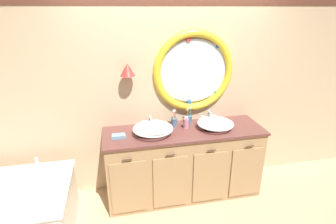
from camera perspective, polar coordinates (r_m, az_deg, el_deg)
ground_plane at (r=3.44m, az=2.86°, el=-19.39°), size 14.00×14.00×0.00m
back_wall_assembly at (r=3.31m, az=0.99°, el=5.14°), size 6.40×0.26×2.60m
vanity_counter at (r=3.40m, az=3.33°, el=-10.65°), size 1.92×0.62×0.89m
sink_basin_left at (r=3.06m, az=-3.23°, el=-3.60°), size 0.46×0.46×0.13m
sink_basin_right at (r=3.25m, az=10.13°, el=-2.45°), size 0.44×0.44×0.12m
faucet_set_left at (r=3.27m, az=-3.87°, el=-2.06°), size 0.22×0.15×0.14m
faucet_set_right at (r=3.45m, az=8.69°, el=-0.99°), size 0.22×0.13×0.14m
toothbrush_holder_left at (r=3.28m, az=1.27°, el=-1.95°), size 0.09×0.09×0.21m
toothbrush_holder_right at (r=3.37m, az=4.42°, el=-1.47°), size 0.09×0.09×0.21m
soap_dispenser at (r=3.21m, az=3.88°, el=-2.37°), size 0.06×0.07×0.15m
folded_hand_towel at (r=3.04m, az=-10.56°, el=-5.13°), size 0.16×0.10×0.04m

